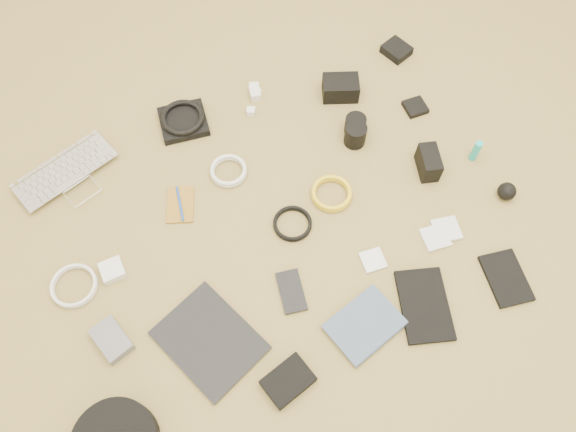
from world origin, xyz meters
name	(u,v)px	position (x,y,z in m)	size (l,w,h in m)	color
laptop	(73,181)	(-0.54, 0.38, 0.01)	(0.32, 0.22, 0.03)	#B8B9BD
headphone_pouch	(184,122)	(-0.16, 0.47, 0.01)	(0.15, 0.14, 0.03)	black
headphones	(182,117)	(-0.16, 0.47, 0.04)	(0.14, 0.14, 0.02)	black
charger_a	(255,95)	(0.10, 0.49, 0.02)	(0.03, 0.03, 0.03)	silver
charger_b	(256,92)	(0.11, 0.50, 0.01)	(0.03, 0.03, 0.03)	silver
charger_c	(254,88)	(0.11, 0.52, 0.02)	(0.03, 0.03, 0.03)	silver
charger_d	(251,112)	(0.07, 0.43, 0.01)	(0.03, 0.03, 0.03)	silver
dslr_camera	(341,88)	(0.38, 0.40, 0.03)	(0.12, 0.08, 0.07)	black
lens_pouch	(396,50)	(0.64, 0.50, 0.02)	(0.08, 0.09, 0.03)	black
notebook_olive	(180,205)	(-0.26, 0.18, 0.00)	(0.08, 0.13, 0.01)	olive
pen_blue	(180,203)	(-0.26, 0.18, 0.01)	(0.01, 0.01, 0.12)	#1544AE
cable_white_a	(229,172)	(-0.08, 0.24, 0.01)	(0.12, 0.12, 0.01)	silver
lens_a	(355,135)	(0.34, 0.20, 0.04)	(0.07, 0.07, 0.08)	black
lens_b	(355,125)	(0.36, 0.24, 0.03)	(0.07, 0.07, 0.06)	black
card_reader	(415,107)	(0.59, 0.25, 0.01)	(0.07, 0.07, 0.02)	black
power_brick	(113,270)	(-0.50, 0.04, 0.01)	(0.06, 0.06, 0.03)	silver
cable_white_b	(75,286)	(-0.61, 0.04, 0.01)	(0.13, 0.13, 0.01)	silver
cable_black	(292,224)	(0.04, -0.01, 0.01)	(0.12, 0.12, 0.01)	black
cable_yellow	(331,195)	(0.19, 0.04, 0.01)	(0.13, 0.13, 0.01)	gold
flash	(429,163)	(0.51, 0.02, 0.04)	(0.06, 0.10, 0.08)	black
lens_cleaner	(476,151)	(0.67, 0.00, 0.04)	(0.02, 0.02, 0.08)	#19A4A3
battery_charger	(112,340)	(-0.55, -0.16, 0.02)	(0.07, 0.11, 0.03)	#5A5B60
tablet	(210,340)	(-0.30, -0.26, 0.01)	(0.21, 0.27, 0.01)	black
phone	(291,291)	(-0.04, -0.21, 0.00)	(0.07, 0.13, 0.01)	black
filter_case_left	(373,260)	(0.21, -0.21, 0.00)	(0.07, 0.07, 0.01)	silver
filter_case_mid	(435,238)	(0.42, -0.21, 0.01)	(0.08, 0.08, 0.01)	silver
filter_case_right	(446,230)	(0.46, -0.20, 0.01)	(0.08, 0.08, 0.01)	silver
air_blower	(507,191)	(0.69, -0.16, 0.03)	(0.06, 0.06, 0.06)	black
drive_case	(288,381)	(-0.15, -0.44, 0.02)	(0.13, 0.09, 0.03)	black
paperback	(383,345)	(0.13, -0.44, 0.01)	(0.15, 0.19, 0.02)	#3E4E68
notebook_black_a	(424,305)	(0.29, -0.38, 0.01)	(0.13, 0.21, 0.02)	black
notebook_black_b	(506,278)	(0.54, -0.40, 0.01)	(0.11, 0.16, 0.01)	black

